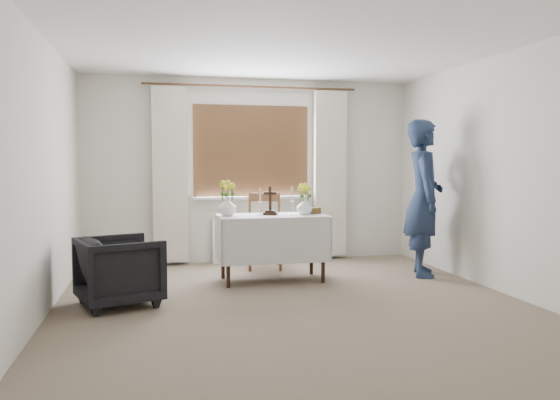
{
  "coord_description": "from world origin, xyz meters",
  "views": [
    {
      "loc": [
        -1.27,
        -4.9,
        1.37
      ],
      "look_at": [
        0.06,
        0.98,
        0.95
      ],
      "focal_mm": 35.0,
      "sensor_mm": 36.0,
      "label": 1
    }
  ],
  "objects_px": {
    "flower_vase_left": "(227,207)",
    "flower_vase_right": "(304,206)",
    "person": "(424,198)",
    "altar_table": "(272,248)",
    "armchair": "(120,271)",
    "wooden_chair": "(265,231)",
    "wooden_cross": "(270,200)"
  },
  "relations": [
    {
      "from": "wooden_chair",
      "to": "wooden_cross",
      "type": "height_order",
      "value": "wooden_cross"
    },
    {
      "from": "person",
      "to": "flower_vase_right",
      "type": "height_order",
      "value": "person"
    },
    {
      "from": "altar_table",
      "to": "person",
      "type": "relative_size",
      "value": 0.66
    },
    {
      "from": "wooden_cross",
      "to": "flower_vase_left",
      "type": "bearing_deg",
      "value": -158.33
    },
    {
      "from": "altar_table",
      "to": "armchair",
      "type": "bearing_deg",
      "value": -155.99
    },
    {
      "from": "wooden_chair",
      "to": "flower_vase_left",
      "type": "relative_size",
      "value": 4.63
    },
    {
      "from": "altar_table",
      "to": "armchair",
      "type": "relative_size",
      "value": 1.7
    },
    {
      "from": "altar_table",
      "to": "wooden_cross",
      "type": "relative_size",
      "value": 3.74
    },
    {
      "from": "flower_vase_left",
      "to": "flower_vase_right",
      "type": "height_order",
      "value": "flower_vase_left"
    },
    {
      "from": "flower_vase_right",
      "to": "flower_vase_left",
      "type": "bearing_deg",
      "value": 176.56
    },
    {
      "from": "flower_vase_left",
      "to": "flower_vase_right",
      "type": "distance_m",
      "value": 0.89
    },
    {
      "from": "armchair",
      "to": "person",
      "type": "bearing_deg",
      "value": -98.71
    },
    {
      "from": "armchair",
      "to": "flower_vase_left",
      "type": "height_order",
      "value": "flower_vase_left"
    },
    {
      "from": "armchair",
      "to": "wooden_cross",
      "type": "height_order",
      "value": "wooden_cross"
    },
    {
      "from": "altar_table",
      "to": "wooden_chair",
      "type": "height_order",
      "value": "wooden_chair"
    },
    {
      "from": "person",
      "to": "flower_vase_left",
      "type": "relative_size",
      "value": 8.94
    },
    {
      "from": "armchair",
      "to": "person",
      "type": "xyz_separation_m",
      "value": [
        3.49,
        0.64,
        0.61
      ]
    },
    {
      "from": "wooden_cross",
      "to": "armchair",
      "type": "bearing_deg",
      "value": -133.26
    },
    {
      "from": "altar_table",
      "to": "flower_vase_left",
      "type": "xyz_separation_m",
      "value": [
        -0.51,
        0.03,
        0.49
      ]
    },
    {
      "from": "person",
      "to": "wooden_chair",
      "type": "bearing_deg",
      "value": 84.08
    },
    {
      "from": "person",
      "to": "altar_table",
      "type": "bearing_deg",
      "value": 106.31
    },
    {
      "from": "altar_table",
      "to": "flower_vase_left",
      "type": "height_order",
      "value": "flower_vase_left"
    },
    {
      "from": "flower_vase_right",
      "to": "altar_table",
      "type": "bearing_deg",
      "value": 176.11
    },
    {
      "from": "wooden_chair",
      "to": "person",
      "type": "bearing_deg",
      "value": -15.6
    },
    {
      "from": "wooden_chair",
      "to": "person",
      "type": "height_order",
      "value": "person"
    },
    {
      "from": "armchair",
      "to": "flower_vase_right",
      "type": "distance_m",
      "value": 2.21
    },
    {
      "from": "armchair",
      "to": "flower_vase_right",
      "type": "bearing_deg",
      "value": -89.8
    },
    {
      "from": "altar_table",
      "to": "person",
      "type": "xyz_separation_m",
      "value": [
        1.84,
        -0.1,
        0.56
      ]
    },
    {
      "from": "wooden_chair",
      "to": "flower_vase_left",
      "type": "xyz_separation_m",
      "value": [
        -0.57,
        -0.72,
        0.38
      ]
    },
    {
      "from": "altar_table",
      "to": "person",
      "type": "height_order",
      "value": "person"
    },
    {
      "from": "flower_vase_left",
      "to": "flower_vase_right",
      "type": "bearing_deg",
      "value": -3.44
    },
    {
      "from": "person",
      "to": "wooden_cross",
      "type": "bearing_deg",
      "value": 105.51
    }
  ]
}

